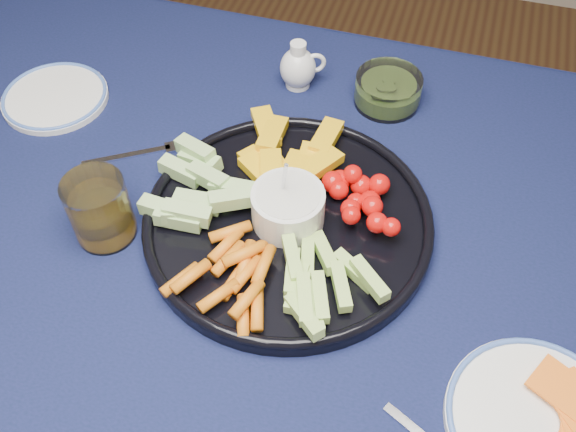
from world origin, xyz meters
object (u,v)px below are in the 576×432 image
(crudite_platter, at_px, (286,217))
(dining_table, at_px, (261,289))
(pickle_bowl, at_px, (388,91))
(juice_tumbler, at_px, (101,212))
(cheese_plate, at_px, (539,421))
(side_plate_extra, at_px, (55,97))
(creamer_pitcher, at_px, (298,67))

(crudite_platter, bearing_deg, dining_table, -110.55)
(dining_table, bearing_deg, pickle_bowl, 73.82)
(pickle_bowl, distance_m, juice_tumbler, 0.50)
(juice_tumbler, bearing_deg, dining_table, 6.25)
(dining_table, xyz_separation_m, juice_tumbler, (-0.22, -0.02, 0.13))
(cheese_plate, height_order, side_plate_extra, cheese_plate)
(dining_table, distance_m, side_plate_extra, 0.48)
(dining_table, height_order, crudite_platter, crudite_platter)
(dining_table, distance_m, pickle_bowl, 0.39)
(cheese_plate, bearing_deg, pickle_bowl, 118.74)
(juice_tumbler, relative_size, side_plate_extra, 0.57)
(dining_table, distance_m, creamer_pitcher, 0.39)
(side_plate_extra, bearing_deg, pickle_bowl, 16.33)
(dining_table, height_order, side_plate_extra, side_plate_extra)
(cheese_plate, xyz_separation_m, side_plate_extra, (-0.80, 0.34, -0.00))
(creamer_pitcher, relative_size, cheese_plate, 0.40)
(dining_table, bearing_deg, cheese_plate, -19.67)
(cheese_plate, bearing_deg, side_plate_extra, 157.14)
(crudite_platter, xyz_separation_m, cheese_plate, (0.36, -0.19, -0.01))
(dining_table, distance_m, cheese_plate, 0.41)
(juice_tumbler, bearing_deg, pickle_bowl, 50.08)
(creamer_pitcher, xyz_separation_m, juice_tumbler, (-0.17, -0.39, 0.01))
(side_plate_extra, bearing_deg, creamer_pitcher, 22.41)
(creamer_pitcher, bearing_deg, pickle_bowl, -0.10)
(crudite_platter, height_order, cheese_plate, crudite_platter)
(crudite_platter, xyz_separation_m, side_plate_extra, (-0.45, 0.15, -0.02))
(cheese_plate, height_order, juice_tumbler, juice_tumbler)
(cheese_plate, bearing_deg, juice_tumbler, 169.43)
(crudite_platter, xyz_separation_m, creamer_pitcher, (-0.07, 0.30, 0.01))
(pickle_bowl, height_order, side_plate_extra, pickle_bowl)
(dining_table, relative_size, pickle_bowl, 15.22)
(pickle_bowl, bearing_deg, crudite_platter, -105.35)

